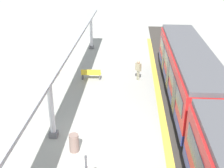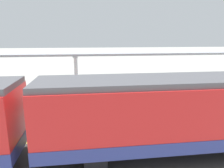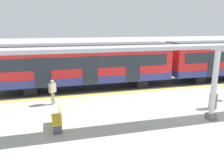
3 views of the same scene
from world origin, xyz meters
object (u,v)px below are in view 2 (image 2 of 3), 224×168
Objects in this scene: bench_near_end at (175,97)px; passenger_waiting_near_edge at (203,105)px; train_near_carriage at (189,113)px; platform_info_sign at (7,97)px; trash_bin at (60,103)px; canopy_pillar_second at (76,79)px.

passenger_waiting_near_edge is (-3.61, -0.14, 0.55)m from bench_near_end.
train_near_carriage reaches higher than bench_near_end.
trash_bin is at bearing -70.68° from platform_info_sign.
train_near_carriage is at bearing 159.28° from bench_near_end.
passenger_waiting_near_edge reaches higher than bench_near_end.
train_near_carriage reaches higher than passenger_waiting_near_edge.
passenger_waiting_near_edge is at bearing -177.72° from bench_near_end.
train_near_carriage is 9.38m from canopy_pillar_second.
bench_near_end is at bearing -97.28° from canopy_pillar_second.
canopy_pillar_second is at bearing -41.17° from trash_bin.
bench_near_end is at bearing 2.28° from passenger_waiting_near_edge.
passenger_waiting_near_edge is (3.19, -2.71, -0.84)m from train_near_carriage.
platform_info_sign is at bearing 119.44° from canopy_pillar_second.
bench_near_end is at bearing -87.83° from trash_bin.
trash_bin is (-1.34, 1.17, -1.42)m from canopy_pillar_second.
train_near_carriage is 8.29× the size of passenger_waiting_near_edge.
platform_info_sign is 12.47m from passenger_waiting_near_edge.
train_near_carriage is 3.51× the size of canopy_pillar_second.
train_near_carriage is at bearing -119.20° from platform_info_sign.
train_near_carriage is 5.95× the size of platform_info_sign.
canopy_pillar_second is 3.96× the size of trash_bin.
bench_near_end is (6.79, -2.57, -1.39)m from train_near_carriage.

